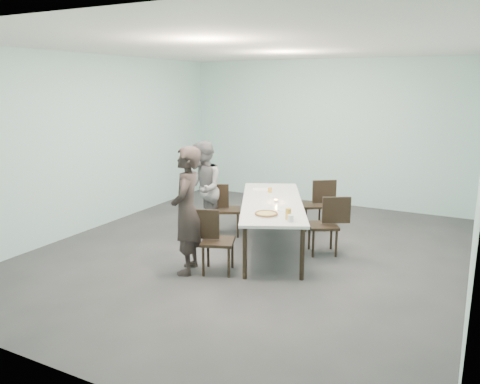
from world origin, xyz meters
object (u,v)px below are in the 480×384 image
at_px(side_plate, 284,210).
at_px(table, 272,205).
at_px(tealight, 276,201).
at_px(chair_far_left, 223,206).
at_px(amber_tumbler, 270,190).
at_px(chair_far_right, 318,201).
at_px(diner_near, 187,211).
at_px(chair_near_right, 329,221).
at_px(chair_near_left, 212,236).
at_px(diner_far, 203,189).
at_px(beer_glass, 288,214).
at_px(pizza, 266,214).
at_px(water_tumbler, 291,218).

bearing_deg(side_plate, table, 131.55).
relative_size(table, tealight, 48.90).
relative_size(chair_far_left, amber_tumbler, 10.88).
xyz_separation_m(chair_far_right, diner_near, (-0.94, -2.67, 0.35)).
xyz_separation_m(diner_near, tealight, (0.71, 1.34, -0.09)).
bearing_deg(diner_near, chair_near_right, 116.89).
height_order(table, chair_near_right, chair_near_right).
height_order(side_plate, tealight, tealight).
bearing_deg(chair_far_right, chair_near_left, 41.81).
distance_m(chair_far_right, side_plate, 1.71).
bearing_deg(diner_far, chair_near_right, 59.24).
distance_m(diner_far, beer_glass, 2.06).
bearing_deg(table, pizza, -72.05).
bearing_deg(diner_far, pizza, 27.65).
bearing_deg(pizza, table, 107.95).
bearing_deg(diner_near, chair_far_left, 173.02).
height_order(chair_far_left, chair_near_right, same).
xyz_separation_m(chair_near_left, chair_near_right, (1.18, 1.42, 0.00)).
relative_size(chair_far_right, pizza, 2.56).
distance_m(chair_far_right, diner_near, 2.86).
xyz_separation_m(table, chair_near_right, (0.85, 0.17, -0.19)).
height_order(chair_far_left, water_tumbler, chair_far_left).
height_order(table, water_tumbler, water_tumbler).
bearing_deg(diner_far, beer_glass, 30.85).
distance_m(table, side_plate, 0.56).
bearing_deg(chair_far_right, water_tumbler, 64.88).
xyz_separation_m(chair_far_right, amber_tumbler, (-0.59, -0.76, 0.29)).
relative_size(chair_near_left, beer_glass, 5.80).
bearing_deg(table, tealight, -30.29).
bearing_deg(chair_near_left, amber_tumbler, 67.83).
distance_m(table, tealight, 0.13).
height_order(chair_near_left, tealight, chair_near_left).
bearing_deg(diner_near, chair_near_left, 96.17).
xyz_separation_m(diner_near, side_plate, (0.99, 0.98, -0.10)).
xyz_separation_m(table, chair_far_right, (0.32, 1.28, -0.19)).
relative_size(beer_glass, tealight, 2.68).
xyz_separation_m(table, pizza, (0.25, -0.77, 0.08)).
bearing_deg(amber_tumbler, chair_near_left, -91.95).
bearing_deg(chair_near_right, amber_tumbler, -46.39).
xyz_separation_m(chair_far_right, side_plate, (0.05, -1.69, 0.25)).
bearing_deg(chair_near_right, tealight, -12.57).
xyz_separation_m(diner_far, pizza, (1.52, -0.83, -0.03)).
bearing_deg(beer_glass, diner_near, -154.93).
bearing_deg(diner_far, diner_near, -9.73).
bearing_deg(diner_near, beer_glass, 95.25).
xyz_separation_m(pizza, tealight, (-0.16, 0.72, 0.00)).
distance_m(diner_near, water_tumbler, 1.37).
distance_m(table, diner_far, 1.28).
relative_size(water_tumbler, tealight, 1.61).
height_order(diner_near, beer_glass, diner_near).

